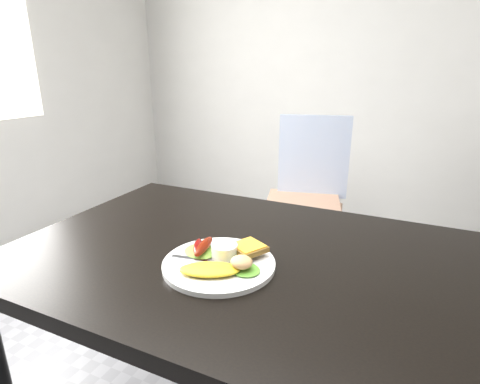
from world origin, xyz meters
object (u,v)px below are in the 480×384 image
dining_chair (303,205)px  plate (219,264)px  dining_table (243,258)px  person (403,245)px

dining_chair → plate: (0.14, -1.29, 0.31)m
dining_table → dining_chair: 1.24m
dining_table → person: size_ratio=0.93×
person → plate: size_ratio=4.78×
dining_table → dining_chair: size_ratio=2.89×
dining_chair → person: size_ratio=0.32×
person → plate: 0.68m
dining_table → plate: size_ratio=4.44×
dining_table → dining_chair: bearing=97.7°
person → dining_table: bearing=54.8°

